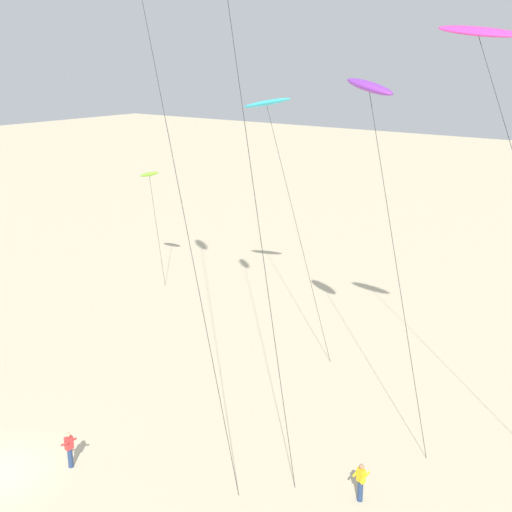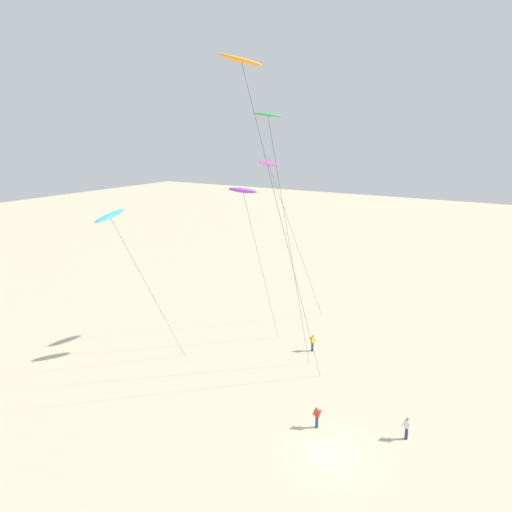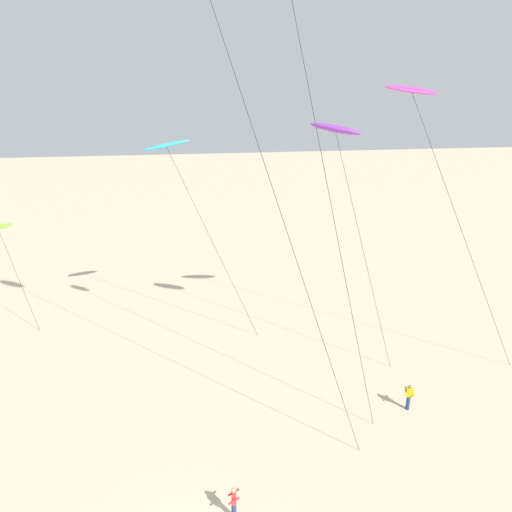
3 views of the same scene
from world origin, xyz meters
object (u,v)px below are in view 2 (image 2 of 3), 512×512
Objects in this scene: kite_purple at (243,191)px; kite_orange at (243,65)px; kite_green at (269,121)px; kite_flyer_nearest at (317,417)px; kite_flyer_furthest at (312,342)px; kite_magenta at (269,165)px; kite_cyan at (111,217)px; kite_flyer_middle at (407,428)px.

kite_purple is 13.87m from kite_orange.
kite_green is 13.21× the size of kite_flyer_nearest.
kite_green is at bearing 174.14° from kite_flyer_furthest.
kite_orange reaches higher than kite_purple.
kite_magenta is 15.96m from kite_cyan.
kite_purple is at bearing 50.43° from kite_green.
kite_cyan is 8.79× the size of kite_flyer_middle.
kite_orange is at bearing 101.85° from kite_flyer_nearest.
kite_orange is (1.03, -11.89, 10.53)m from kite_cyan.
kite_purple is 0.64× the size of kite_orange.
kite_flyer_nearest is at bearing -153.87° from kite_flyer_furthest.
kite_flyer_middle is (-10.08, -16.84, -16.67)m from kite_magenta.
kite_flyer_nearest is at bearing -78.15° from kite_orange.
kite_purple reaches higher than kite_flyer_nearest.
kite_cyan is 22.14m from kite_flyer_furthest.
kite_magenta is 10.56m from kite_green.
kite_flyer_furthest is at bearing -42.18° from kite_cyan.
kite_magenta is at bearing 42.28° from kite_flyer_nearest.
kite_orange is 26.69m from kite_flyer_furthest.
kite_flyer_furthest is (7.45, -0.76, -20.51)m from kite_green.
kite_flyer_middle is (4.18, -23.14, -13.24)m from kite_cyan.
kite_orange reaches higher than kite_flyer_furthest.
kite_flyer_furthest is (-1.11, -5.61, -16.67)m from kite_magenta.
kite_green reaches higher than kite_purple.
kite_magenta is 10.86× the size of kite_flyer_nearest.
kite_purple reaches higher than kite_flyer_furthest.
kite_magenta is 10.86× the size of kite_flyer_furthest.
kite_flyer_furthest is (3.36, -5.71, -14.64)m from kite_purple.
kite_flyer_furthest is at bearing -5.86° from kite_green.
kite_flyer_middle is 1.00× the size of kite_flyer_furthest.
kite_magenta is at bearing 29.52° from kite_green.
kite_purple is 9.64× the size of kite_flyer_middle.
kite_flyer_furthest is (12.12, -0.03, -23.78)m from kite_orange.
kite_purple is 8.70m from kite_green.
kite_magenta is 1.24× the size of kite_cyan.
kite_magenta is 23.35m from kite_flyer_nearest.
kite_cyan is at bearing 156.16° from kite_magenta.
kite_purple is 0.73× the size of kite_green.
kite_flyer_furthest is at bearing 51.38° from kite_flyer_middle.
kite_flyer_nearest is (-7.62, -11.10, -14.64)m from kite_purple.
kite_purple is 19.89m from kite_flyer_nearest.
kite_green is 5.75m from kite_orange.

